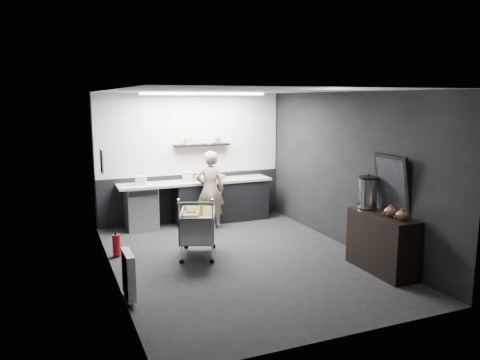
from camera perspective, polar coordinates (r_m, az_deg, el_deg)
name	(u,v)px	position (r m, az deg, el deg)	size (l,w,h in m)	color
floor	(241,259)	(7.73, 0.10, -9.62)	(5.50, 5.50, 0.00)	black
ceiling	(241,91)	(7.29, 0.11, 10.82)	(5.50, 5.50, 0.00)	silver
wall_back	(191,157)	(9.96, -5.96, 2.75)	(5.50, 5.50, 0.00)	black
wall_front	(341,218)	(5.02, 12.25, -4.60)	(5.50, 5.50, 0.00)	black
wall_left	(111,187)	(6.89, -15.45, -0.78)	(5.50, 5.50, 0.00)	black
wall_right	(347,170)	(8.35, 12.89, 1.16)	(5.50, 5.50, 0.00)	black
kitchen_wall_panel	(191,134)	(9.89, -5.98, 5.61)	(3.95, 0.02, 1.70)	beige
dado_panel	(192,197)	(10.08, -5.84, -2.06)	(3.95, 0.02, 1.00)	black
floating_shelf	(202,145)	(9.86, -4.66, 4.28)	(1.20, 0.22, 0.04)	black
wall_clock	(252,118)	(10.35, 1.52, 7.52)	(0.20, 0.20, 0.03)	white
poster	(102,161)	(8.14, -16.52, 2.20)	(0.02, 0.30, 0.40)	white
poster_red_band	(102,157)	(8.13, -16.51, 2.69)	(0.01, 0.22, 0.10)	red
radiator	(128,275)	(6.30, -13.44, -11.15)	(0.10, 0.50, 0.60)	white
ceiling_strip	(204,94)	(9.02, -4.47, 10.43)	(2.40, 0.20, 0.04)	white
prep_counter	(203,201)	(9.84, -4.57, -2.59)	(3.20, 0.61, 0.90)	black
person	(210,190)	(9.36, -3.67, -1.19)	(0.57, 0.38, 1.57)	beige
shopping_cart	(198,227)	(7.77, -5.17, -5.79)	(0.86, 1.12, 1.03)	silver
sideboard	(382,235)	(7.40, 16.88, -6.40)	(0.50, 1.18, 1.77)	black
fire_extinguisher	(117,244)	(8.05, -14.81, -7.57)	(0.13, 0.13, 0.44)	#B80C1E
cardboard_box	(210,178)	(9.74, -3.73, 0.26)	(0.53, 0.41, 0.11)	#9D7D54
pink_tub	(188,177)	(9.65, -6.40, 0.43)	(0.21, 0.21, 0.21)	beige
white_container	(141,181)	(9.39, -11.96, -0.07)	(0.21, 0.16, 0.18)	white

